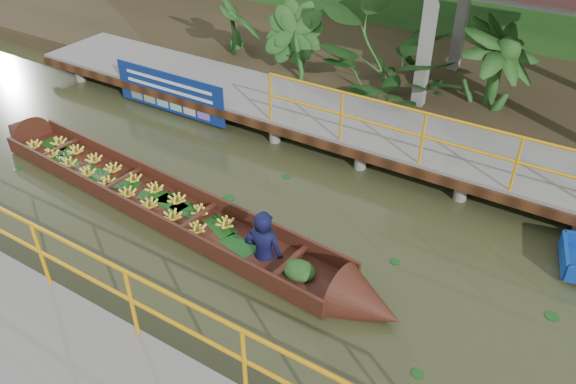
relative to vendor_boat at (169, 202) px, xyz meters
The scene contains 6 objects.
ground 1.24m from the vendor_boat, 19.31° to the left, with size 80.00×80.00×0.00m, color #30341A.
land_strip 7.98m from the vendor_boat, 81.74° to the left, with size 30.00×8.00×0.45m, color #2F2617.
far_dock 4.01m from the vendor_boat, 73.06° to the left, with size 16.00×2.06×1.66m.
vendor_boat is the anchor object (origin of this frame).
blue_banner 3.85m from the vendor_boat, 131.36° to the left, with size 3.07×0.04×0.96m.
tropical_plants 6.71m from the vendor_boat, 59.21° to the left, with size 14.22×1.22×1.53m.
Camera 1 is at (4.77, -5.98, 5.89)m, focal length 35.00 mm.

